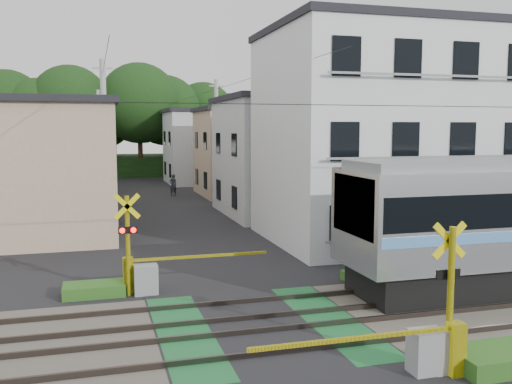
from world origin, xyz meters
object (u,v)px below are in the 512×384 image
object	(u,v)px
crossing_signal_near	(433,340)
apartment_block	(383,135)
pedestrian	(173,185)
crossing_signal_far	(143,271)

from	to	relation	value
crossing_signal_near	apartment_block	size ratio (longest dim) A/B	0.46
crossing_signal_near	pedestrian	bearing A→B (deg)	91.65
apartment_block	crossing_signal_near	bearing A→B (deg)	-114.22
crossing_signal_near	pedestrian	xyz separation A→B (m)	(-0.92, 32.06, 0.10)
crossing_signal_near	apartment_block	xyz separation A→B (m)	(5.91, 13.15, 3.94)
crossing_signal_near	pedestrian	size ratio (longest dim) A/B	2.92
apartment_block	pedestrian	world-z (taller)	apartment_block
crossing_signal_near	apartment_block	world-z (taller)	apartment_block
crossing_signal_near	crossing_signal_far	distance (m)	8.95
crossing_signal_far	apartment_block	xyz separation A→B (m)	(11.09, 5.84, 3.94)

